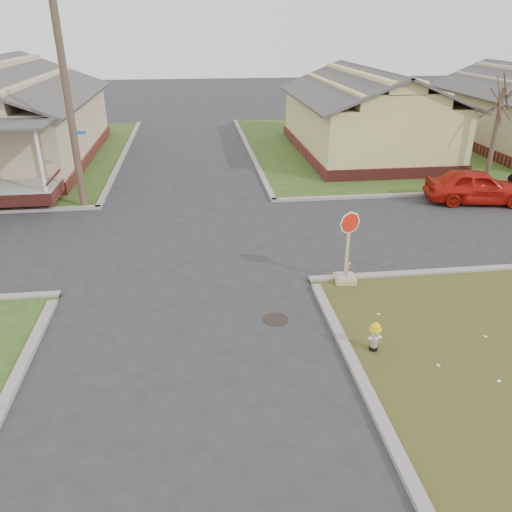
{
  "coord_description": "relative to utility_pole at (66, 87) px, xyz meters",
  "views": [
    {
      "loc": [
        0.37,
        -11.14,
        6.84
      ],
      "look_at": [
        1.89,
        1.0,
        1.1
      ],
      "focal_mm": 35.0,
      "sensor_mm": 36.0,
      "label": 1
    }
  ],
  "objects": [
    {
      "name": "side_house_yellow",
      "position": [
        14.2,
        7.6,
        -2.47
      ],
      "size": [
        7.6,
        11.6,
        4.7
      ],
      "color": "maroon",
      "rests_on": "ground"
    },
    {
      "name": "tree_mid_right",
      "position": [
        18.2,
        1.3,
        -2.51
      ],
      "size": [
        0.22,
        0.22,
        4.2
      ],
      "primitive_type": "cylinder",
      "color": "#48352A",
      "rests_on": "verge_far_right"
    },
    {
      "name": "stop_sign",
      "position": [
        8.71,
        -7.69,
        -4.15
      ],
      "size": [
        0.61,
        0.59,
        2.14
      ],
      "rotation": [
        0.0,
        0.0,
        -0.08
      ],
      "color": "tan",
      "rests_on": "ground"
    },
    {
      "name": "ground",
      "position": [
        4.2,
        -8.9,
        -4.66
      ],
      "size": [
        120.0,
        120.0,
        0.0
      ],
      "primitive_type": "plane",
      "color": "#29292B",
      "rests_on": "ground"
    },
    {
      "name": "manhole",
      "position": [
        6.4,
        -9.4,
        -4.66
      ],
      "size": [
        0.64,
        0.64,
        0.01
      ],
      "primitive_type": "cylinder",
      "color": "black",
      "rests_on": "ground"
    },
    {
      "name": "red_sedan",
      "position": [
        16.1,
        -1.45,
        -3.96
      ],
      "size": [
        4.33,
        2.38,
        1.4
      ],
      "primitive_type": "imported",
      "rotation": [
        0.0,
        0.0,
        1.38
      ],
      "color": "#B2150C",
      "rests_on": "ground"
    },
    {
      "name": "curbs",
      "position": [
        4.2,
        -3.9,
        -4.66
      ],
      "size": [
        80.0,
        40.0,
        0.12
      ],
      "primitive_type": null,
      "color": "gray",
      "rests_on": "ground"
    },
    {
      "name": "utility_pole",
      "position": [
        0.0,
        0.0,
        0.0
      ],
      "size": [
        1.8,
        0.28,
        9.0
      ],
      "color": "#48352A",
      "rests_on": "ground"
    },
    {
      "name": "fire_hydrant",
      "position": [
        8.41,
        -11.02,
        -4.21
      ],
      "size": [
        0.27,
        0.27,
        0.73
      ],
      "rotation": [
        0.0,
        0.0,
        0.08
      ],
      "color": "black",
      "rests_on": "ground"
    }
  ]
}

